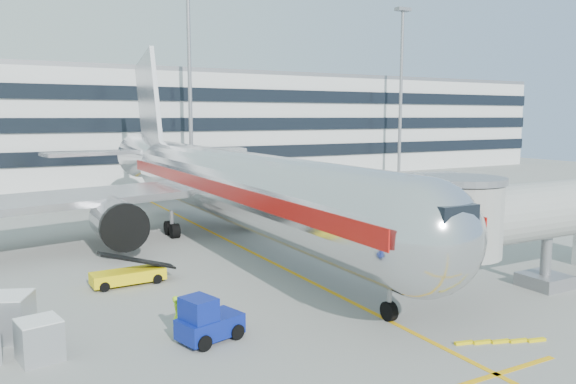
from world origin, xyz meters
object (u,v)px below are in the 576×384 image
cargo_container_right (7,317)px  baggage_tug (207,321)px  belt_loader (128,275)px  cargo_container_left (39,340)px  ramp_worker (178,316)px  main_jet (222,182)px

cargo_container_right → baggage_tug: bearing=-30.4°
belt_loader → cargo_container_right: belt_loader is taller
belt_loader → cargo_container_right: 8.02m
baggage_tug → cargo_container_left: (-6.11, 1.35, -0.05)m
belt_loader → ramp_worker: size_ratio=2.39×
belt_loader → baggage_tug: bearing=-83.8°
main_jet → baggage_tug: bearing=-113.8°
cargo_container_left → ramp_worker: ramp_worker is taller
baggage_tug → cargo_container_left: baggage_tug is taller
cargo_container_right → cargo_container_left: bearing=-71.2°
cargo_container_right → ramp_worker: bearing=-26.0°
baggage_tug → cargo_container_right: size_ratio=1.25×
main_jet → baggage_tug: 19.97m
cargo_container_left → cargo_container_right: size_ratio=0.75×
cargo_container_left → main_jet: bearing=49.8°
main_jet → ramp_worker: bearing=-117.5°
main_jet → ramp_worker: size_ratio=29.65×
main_jet → baggage_tug: main_jet is taller
baggage_tug → ramp_worker: 1.40m
main_jet → cargo_container_left: main_jet is taller
belt_loader → baggage_tug: 9.45m
belt_loader → cargo_container_left: (-5.09, -8.05, 0.23)m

